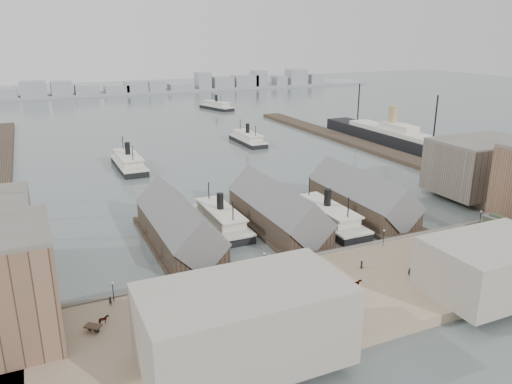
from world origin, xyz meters
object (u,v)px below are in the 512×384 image
ocean_steamer (391,136)px  horse_cart_center (353,284)px  ferry_docked_west (221,219)px  tram (503,227)px  horse_cart_left (101,322)px  horse_cart_right (485,267)px

ocean_steamer → horse_cart_center: size_ratio=17.70×
ferry_docked_west → tram: bearing=-32.2°
tram → horse_cart_center: bearing=-177.7°
ferry_docked_west → ocean_steamer: 121.93m
tram → horse_cart_left: size_ratio=2.34×
ocean_steamer → horse_cart_right: bearing=-120.7°
horse_cart_left → horse_cart_right: (74.26, -11.46, -0.02)m
ferry_docked_west → horse_cart_right: bearing=-51.6°
horse_cart_left → horse_cart_center: bearing=-58.4°
horse_cart_center → horse_cart_right: 29.26m
tram → ocean_steamer: bearing=58.5°
horse_cart_right → ferry_docked_west: bearing=26.3°
ocean_steamer → horse_cart_right: (-66.00, -111.24, -0.99)m
ocean_steamer → horse_cart_center: bearing=-131.7°
ferry_docked_west → horse_cart_center: size_ratio=5.53×
tram → horse_cart_center: size_ratio=2.09×
tram → horse_cart_right: (-19.66, -12.34, -1.06)m
horse_cart_left → tram: bearing=-49.6°
horse_cart_left → horse_cart_center: horse_cart_center is taller
ocean_steamer → horse_cart_left: bearing=-144.6°
ferry_docked_west → horse_cart_left: bearing=-133.0°
ocean_steamer → tram: ocean_steamer is taller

